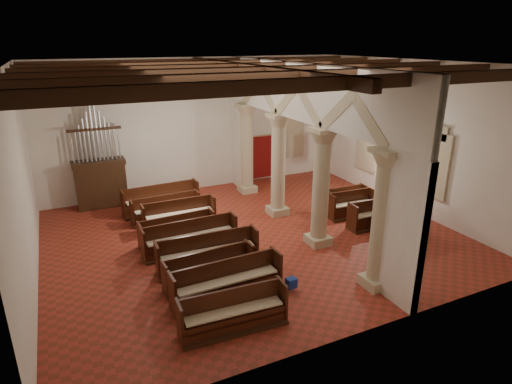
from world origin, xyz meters
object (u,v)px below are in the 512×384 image
Objects in this scene: processional_banner at (325,170)px; aisle_pew_0 at (400,224)px; nave_pew_0 at (233,317)px; pipe_organ at (100,175)px; lectern at (142,201)px.

processional_banner is 1.23× the size of aisle_pew_0.
nave_pew_0 is 1.34× the size of aisle_pew_0.
pipe_organ is 1.79× the size of processional_banner.
pipe_organ is at bearing 142.98° from aisle_pew_0.
pipe_organ reaches higher than aisle_pew_0.
aisle_pew_0 is at bearing 21.20° from nave_pew_0.
processional_banner reaches higher than nave_pew_0.
processional_banner is (10.01, -1.90, -0.56)m from pipe_organ.
pipe_organ is 10.29m from nave_pew_0.
pipe_organ reaches higher than nave_pew_0.
processional_banner is at bearing -10.72° from pipe_organ.
aisle_pew_0 is (8.01, -6.27, -0.06)m from lectern.
pipe_organ is 2.19× the size of aisle_pew_0.
nave_pew_0 is (1.86, -10.07, -1.02)m from pipe_organ.
aisle_pew_0 is at bearing -90.27° from processional_banner.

